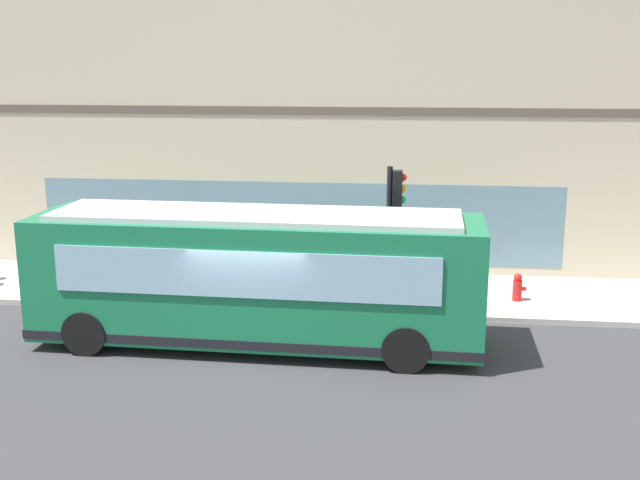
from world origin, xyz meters
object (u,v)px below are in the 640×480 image
Objects in this scene: city_bus_nearside at (256,278)px; fire_hydrant at (518,287)px; newspaper_vending_box at (327,275)px; pedestrian_near_building_entrance at (158,242)px; traffic_light_near_corner at (394,211)px.

fire_hydrant is (3.53, -6.27, -1.04)m from city_bus_nearside.
fire_hydrant is 0.82× the size of newspaper_vending_box.
pedestrian_near_building_entrance is (4.93, 3.88, -0.43)m from city_bus_nearside.
pedestrian_near_building_entrance is (1.40, 10.15, 0.61)m from fire_hydrant.
newspaper_vending_box is at bearing 52.96° from traffic_light_near_corner.
pedestrian_near_building_entrance is (2.47, 6.90, -1.57)m from traffic_light_near_corner.
pedestrian_near_building_entrance reaches higher than fire_hydrant.
traffic_light_near_corner is at bearing -109.69° from pedestrian_near_building_entrance.
newspaper_vending_box is (1.38, 1.83, -2.09)m from traffic_light_near_corner.
newspaper_vending_box is (0.31, 5.08, 0.09)m from fire_hydrant.
traffic_light_near_corner is 4.05× the size of newspaper_vending_box.
city_bus_nearside is 13.65× the size of fire_hydrant.
city_bus_nearside is 6.29m from pedestrian_near_building_entrance.
fire_hydrant is 10.27m from pedestrian_near_building_entrance.
fire_hydrant is at bearing -97.84° from pedestrian_near_building_entrance.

